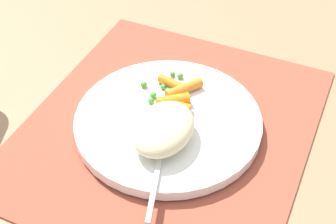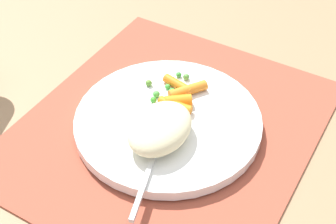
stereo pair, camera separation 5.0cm
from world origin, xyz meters
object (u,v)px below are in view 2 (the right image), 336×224
(carrot_portion, at_px, (180,95))
(fork, at_px, (159,141))
(plate, at_px, (168,122))
(rice_mound, at_px, (160,128))

(carrot_portion, relative_size, fork, 0.36)
(plate, height_order, fork, fork)
(plate, relative_size, fork, 1.26)
(rice_mound, bearing_deg, fork, -158.93)
(rice_mound, xyz_separation_m, fork, (-0.01, -0.00, -0.02))
(carrot_portion, height_order, fork, carrot_portion)
(fork, bearing_deg, rice_mound, 21.07)
(plate, relative_size, rice_mound, 2.55)
(carrot_portion, bearing_deg, fork, -167.82)
(rice_mound, relative_size, carrot_portion, 1.37)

